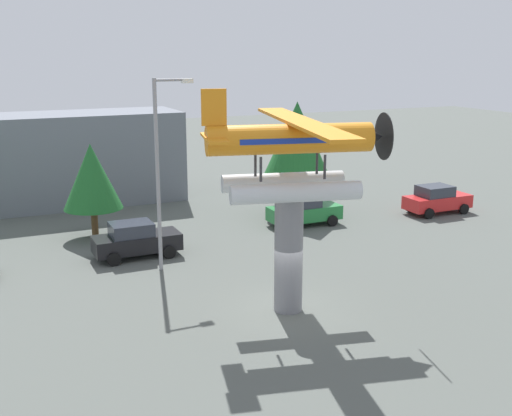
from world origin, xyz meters
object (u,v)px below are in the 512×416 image
(car_far_green, at_px, (303,210))
(tree_center_back, at_px, (297,141))
(streetlight_primary, at_px, (161,163))
(display_pedestal, at_px, (289,254))
(car_mid_black, at_px, (136,240))
(storefront_building, at_px, (76,158))
(tree_east, at_px, (92,177))
(car_distant_red, at_px, (437,199))
(floatplane_monument, at_px, (293,152))

(car_far_green, height_order, tree_center_back, tree_center_back)
(streetlight_primary, relative_size, tree_center_back, 1.26)
(display_pedestal, relative_size, streetlight_primary, 0.52)
(car_far_green, bearing_deg, tree_center_back, 72.84)
(car_mid_black, bearing_deg, storefront_building, 92.37)
(storefront_building, distance_m, tree_center_back, 14.79)
(streetlight_primary, xyz_separation_m, storefront_building, (-1.31, 15.34, -2.05))
(car_mid_black, distance_m, streetlight_primary, 4.78)
(car_mid_black, distance_m, tree_east, 5.10)
(display_pedestal, height_order, tree_east, tree_east)
(car_distant_red, relative_size, storefront_building, 0.31)
(streetlight_primary, bearing_deg, car_distant_red, 9.25)
(car_mid_black, height_order, storefront_building, storefront_building)
(car_far_green, distance_m, streetlight_primary, 11.14)
(storefront_building, bearing_deg, display_pedestal, -78.95)
(display_pedestal, distance_m, car_far_green, 12.60)
(storefront_building, bearing_deg, car_mid_black, -87.63)
(car_mid_black, relative_size, tree_east, 0.82)
(floatplane_monument, distance_m, tree_east, 14.50)
(floatplane_monument, bearing_deg, tree_center_back, 74.51)
(display_pedestal, xyz_separation_m, floatplane_monument, (0.13, -0.03, 3.96))
(storefront_building, height_order, tree_east, storefront_building)
(streetlight_primary, distance_m, storefront_building, 15.53)
(floatplane_monument, distance_m, streetlight_primary, 7.48)
(car_mid_black, bearing_deg, tree_east, 105.01)
(display_pedestal, xyz_separation_m, tree_east, (-4.91, 13.26, 1.05))
(display_pedestal, bearing_deg, streetlight_primary, 114.17)
(floatplane_monument, height_order, car_distant_red, floatplane_monument)
(car_mid_black, bearing_deg, car_far_green, 9.51)
(car_far_green, bearing_deg, streetlight_primary, -157.18)
(car_mid_black, xyz_separation_m, car_far_green, (10.30, 1.73, 0.00))
(car_mid_black, bearing_deg, floatplane_monument, -66.60)
(tree_east, relative_size, tree_center_back, 0.74)
(storefront_building, height_order, tree_center_back, tree_center_back)
(car_far_green, bearing_deg, display_pedestal, -121.53)
(tree_center_back, bearing_deg, streetlight_primary, -148.66)
(display_pedestal, height_order, car_mid_black, display_pedestal)
(car_far_green, distance_m, tree_center_back, 4.37)
(car_far_green, xyz_separation_m, streetlight_primary, (-9.53, -4.01, 4.13))
(tree_east, height_order, tree_center_back, tree_center_back)
(floatplane_monument, xyz_separation_m, storefront_building, (-4.42, 22.03, -3.29))
(storefront_building, bearing_deg, tree_center_back, -38.37)
(floatplane_monument, relative_size, streetlight_primary, 1.19)
(car_distant_red, bearing_deg, car_mid_black, -177.88)
(car_mid_black, xyz_separation_m, tree_center_back, (10.98, 3.93, 3.71))
(tree_east, bearing_deg, car_distant_red, -10.06)
(car_mid_black, bearing_deg, display_pedestal, -67.22)
(car_mid_black, xyz_separation_m, streetlight_primary, (0.77, -2.29, 4.13))
(car_distant_red, relative_size, tree_east, 0.82)
(display_pedestal, bearing_deg, tree_center_back, 60.69)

